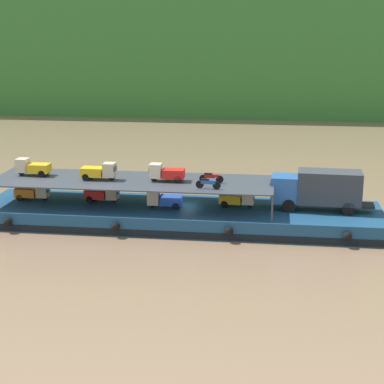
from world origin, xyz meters
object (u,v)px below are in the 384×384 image
mini_truck_lower_stern (33,192)px  motorcycle_upper_centre (211,177)px  covered_lorry (319,189)px  mini_truck_lower_fore (238,198)px  motorcycle_upper_port (208,183)px  cargo_barge (179,215)px  mini_truck_lower_mid (164,199)px  mini_truck_upper_stern (33,167)px  mini_truck_lower_aft (103,193)px  mini_truck_upper_fore (166,173)px  mini_truck_upper_mid (99,171)px

mini_truck_lower_stern → motorcycle_upper_centre: motorcycle_upper_centre is taller
covered_lorry → mini_truck_lower_fore: size_ratio=2.84×
mini_truck_lower_stern → motorcycle_upper_port: size_ratio=1.45×
cargo_barge → motorcycle_upper_port: bearing=-37.9°
mini_truck_lower_fore → motorcycle_upper_centre: size_ratio=1.47×
covered_lorry → motorcycle_upper_centre: covered_lorry is taller
cargo_barge → mini_truck_lower_mid: mini_truck_lower_mid is taller
mini_truck_upper_stern → motorcycle_upper_port: 14.82m
covered_lorry → mini_truck_lower_stern: 22.96m
mini_truck_lower_aft → motorcycle_upper_centre: motorcycle_upper_centre is taller
covered_lorry → mini_truck_lower_aft: bearing=179.7°
mini_truck_lower_fore → mini_truck_upper_stern: size_ratio=1.01×
mini_truck_upper_fore → motorcycle_upper_centre: size_ratio=1.46×
mini_truck_upper_stern → mini_truck_lower_mid: bearing=-5.7°
mini_truck_lower_stern → cargo_barge: bearing=-1.6°
motorcycle_upper_port → mini_truck_lower_stern: bearing=171.2°
cargo_barge → mini_truck_lower_aft: (-6.36, 0.54, 1.44)m
mini_truck_upper_stern → motorcycle_upper_centre: 14.66m
mini_truck_upper_stern → motorcycle_upper_centre: size_ratio=1.45×
mini_truck_upper_mid → motorcycle_upper_centre: mini_truck_upper_mid is taller
mini_truck_lower_mid → mini_truck_lower_fore: (5.66, 1.14, 0.00)m
mini_truck_upper_mid → motorcycle_upper_port: mini_truck_upper_mid is taller
mini_truck_upper_mid → motorcycle_upper_centre: (8.86, 0.20, -0.26)m
mini_truck_upper_fore → cargo_barge: bearing=-1.7°
mini_truck_lower_mid → mini_truck_upper_mid: (-5.25, 0.38, 2.00)m
covered_lorry → mini_truck_upper_fore: size_ratio=2.86×
mini_truck_lower_fore → mini_truck_upper_mid: 11.11m
mini_truck_upper_stern → mini_truck_lower_stern: bearing=-93.4°
mini_truck_lower_aft → mini_truck_upper_mid: size_ratio=1.01×
mini_truck_upper_mid → motorcycle_upper_port: 9.00m
mini_truck_upper_mid → mini_truck_lower_aft: bearing=89.9°
mini_truck_upper_fore → mini_truck_lower_aft: bearing=174.6°
cargo_barge → mini_truck_lower_aft: 6.54m
covered_lorry → motorcycle_upper_centre: (-8.27, -0.42, 0.74)m
cargo_barge → mini_truck_upper_fore: size_ratio=11.39×
mini_truck_lower_stern → motorcycle_upper_centre: bearing=-1.2°
cargo_barge → mini_truck_upper_mid: mini_truck_upper_mid is taller
cargo_barge → mini_truck_lower_mid: 1.90m
mini_truck_lower_aft → mini_truck_upper_stern: bearing=179.9°
mini_truck_lower_stern → mini_truck_lower_aft: size_ratio=0.99×
mini_truck_lower_aft → mini_truck_lower_mid: bearing=-11.8°
mini_truck_lower_aft → motorcycle_upper_port: size_ratio=1.46×
motorcycle_upper_centre → cargo_barge: bearing=-179.4°
mini_truck_upper_mid → cargo_barge: bearing=1.6°
mini_truck_upper_mid → mini_truck_upper_fore: 5.34m
cargo_barge → mini_truck_lower_aft: mini_truck_lower_aft is taller
cargo_barge → mini_truck_lower_mid: bearing=-153.2°
mini_truck_lower_fore → motorcycle_upper_centre: (-2.05, -0.56, 1.74)m
mini_truck_lower_mid → motorcycle_upper_port: bearing=-20.9°
mini_truck_upper_mid → motorcycle_upper_port: size_ratio=1.45×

